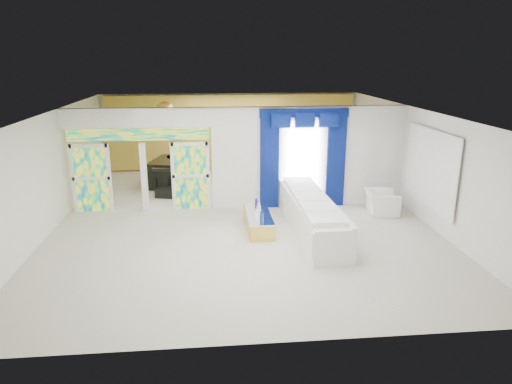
{
  "coord_description": "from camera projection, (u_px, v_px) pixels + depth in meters",
  "views": [
    {
      "loc": [
        -0.78,
        -12.33,
        4.4
      ],
      "look_at": [
        0.3,
        -1.2,
        1.1
      ],
      "focal_mm": 32.45,
      "sensor_mm": 36.0,
      "label": 1
    }
  ],
  "objects": [
    {
      "name": "table_lamp",
      "position": [
        290.0,
        190.0,
        13.44
      ],
      "size": [
        0.36,
        0.36,
        0.58
      ],
      "primitive_type": "cylinder",
      "color": "white",
      "rests_on": "console_table"
    },
    {
      "name": "white_sofa",
      "position": [
        311.0,
        216.0,
        11.98
      ],
      "size": [
        1.07,
        4.41,
        0.83
      ],
      "primitive_type": "cube",
      "rotation": [
        0.0,
        0.0,
        0.03
      ],
      "color": "white",
      "rests_on": "ground"
    },
    {
      "name": "dividing_wall",
      "position": [
        310.0,
        157.0,
        13.82
      ],
      "size": [
        5.7,
        0.18,
        3.0
      ],
      "primitive_type": "cube",
      "color": "white",
      "rests_on": "ground"
    },
    {
      "name": "gold_curtains",
      "position": [
        231.0,
        132.0,
        18.3
      ],
      "size": [
        9.7,
        0.12,
        2.9
      ],
      "primitive_type": "cube",
      "color": "gold",
      "rests_on": "ground"
    },
    {
      "name": "tv_console",
      "position": [
        100.0,
        180.0,
        15.6
      ],
      "size": [
        0.59,
        0.55,
        0.77
      ],
      "primitive_type": "cube",
      "rotation": [
        0.0,
        0.0,
        0.15
      ],
      "color": "tan",
      "rests_on": "ground"
    },
    {
      "name": "blue_drape_right",
      "position": [
        336.0,
        160.0,
        13.79
      ],
      "size": [
        0.55,
        0.1,
        2.8
      ],
      "primitive_type": "cube",
      "color": "#070348",
      "rests_on": "ground"
    },
    {
      "name": "blue_pelmet",
      "position": [
        304.0,
        113.0,
        13.3
      ],
      "size": [
        2.6,
        0.12,
        0.25
      ],
      "primitive_type": "cube",
      "color": "#070348",
      "rests_on": "dividing_wall"
    },
    {
      "name": "console_table",
      "position": [
        300.0,
        205.0,
        13.61
      ],
      "size": [
        1.13,
        0.46,
        0.37
      ],
      "primitive_type": "cube",
      "rotation": [
        0.0,
        0.0,
        0.1
      ],
      "color": "silver",
      "rests_on": "ground"
    },
    {
      "name": "coffee_table",
      "position": [
        258.0,
        221.0,
        12.2
      ],
      "size": [
        0.68,
        1.88,
        0.41
      ],
      "primitive_type": "cube",
      "rotation": [
        0.0,
        0.0,
        0.03
      ],
      "color": "gold",
      "rests_on": "ground"
    },
    {
      "name": "grand_piano",
      "position": [
        173.0,
        172.0,
        16.36
      ],
      "size": [
        1.74,
        2.05,
        0.9
      ],
      "primitive_type": "cube",
      "rotation": [
        0.0,
        0.0,
        -0.24
      ],
      "color": "black",
      "rests_on": "ground"
    },
    {
      "name": "wall_mirror",
      "position": [
        431.0,
        169.0,
        12.15
      ],
      "size": [
        0.04,
        2.7,
        1.9
      ],
      "primitive_type": "cube",
      "color": "white",
      "rests_on": "ground"
    },
    {
      "name": "floor",
      "position": [
        241.0,
        218.0,
        13.09
      ],
      "size": [
        12.0,
        12.0,
        0.0
      ],
      "primitive_type": "plane",
      "color": "#B7AF9E",
      "rests_on": "ground"
    },
    {
      "name": "chandelier",
      "position": [
        165.0,
        111.0,
        15.37
      ],
      "size": [
        0.6,
        0.6,
        0.6
      ],
      "primitive_type": "sphere",
      "color": "gold",
      "rests_on": "ceiling"
    },
    {
      "name": "piano_bench",
      "position": [
        170.0,
        193.0,
        14.92
      ],
      "size": [
        0.95,
        0.55,
        0.3
      ],
      "primitive_type": "cube",
      "rotation": [
        0.0,
        0.0,
        -0.24
      ],
      "color": "black",
      "rests_on": "ground"
    },
    {
      "name": "armchair",
      "position": [
        381.0,
        202.0,
        13.39
      ],
      "size": [
        0.99,
        1.1,
        0.65
      ],
      "primitive_type": "imported",
      "rotation": [
        0.0,
        0.0,
        1.45
      ],
      "color": "white",
      "rests_on": "ground"
    },
    {
      "name": "blue_drape_left",
      "position": [
        269.0,
        162.0,
        13.61
      ],
      "size": [
        0.55,
        0.1,
        2.8
      ],
      "primitive_type": "cube",
      "color": "#070348",
      "rests_on": "ground"
    },
    {
      "name": "stained_panel_right",
      "position": [
        191.0,
        176.0,
        13.63
      ],
      "size": [
        0.95,
        0.04,
        2.0
      ],
      "primitive_type": "cube",
      "color": "#994C3F",
      "rests_on": "ground"
    },
    {
      "name": "stained_panel_left",
      "position": [
        91.0,
        178.0,
        13.37
      ],
      "size": [
        0.95,
        0.04,
        2.0
      ],
      "primitive_type": "cube",
      "color": "#994C3F",
      "rests_on": "ground"
    },
    {
      "name": "decanters",
      "position": [
        259.0,
        211.0,
        12.06
      ],
      "size": [
        0.22,
        1.24,
        0.25
      ],
      "color": "#1E148B",
      "rests_on": "coffee_table"
    },
    {
      "name": "stained_transom",
      "position": [
        138.0,
        135.0,
        13.14
      ],
      "size": [
        4.0,
        0.05,
        0.35
      ],
      "primitive_type": "cube",
      "color": "#994C3F",
      "rests_on": "dividing_header"
    },
    {
      "name": "dividing_header",
      "position": [
        137.0,
        118.0,
        13.01
      ],
      "size": [
        4.3,
        0.18,
        0.55
      ],
      "primitive_type": "cube",
      "color": "white",
      "rests_on": "dividing_wall"
    },
    {
      "name": "window_pane",
      "position": [
        303.0,
        159.0,
        13.71
      ],
      "size": [
        1.0,
        0.02,
        2.3
      ],
      "primitive_type": "cube",
      "color": "white",
      "rests_on": "dividing_wall"
    }
  ]
}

